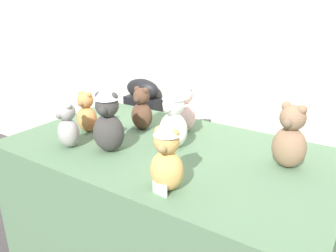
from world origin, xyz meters
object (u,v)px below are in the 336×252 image
at_px(instrument_case, 144,138).
at_px(teddy_bear_charcoal, 108,119).
at_px(teddy_bear_snow, 173,117).
at_px(teddy_bear_honey, 167,156).
at_px(teddy_bear_ash, 68,126).
at_px(teddy_bear_caramel, 86,113).
at_px(party_cup_red, 107,128).
at_px(teddy_bear_blush, 184,110).
at_px(teddy_bear_mocha, 290,138).
at_px(teddy_bear_cocoa, 142,110).
at_px(display_table, 168,211).

distance_m(instrument_case, teddy_bear_charcoal, 1.01).
distance_m(teddy_bear_snow, teddy_bear_honey, 0.42).
distance_m(teddy_bear_ash, teddy_bear_charcoal, 0.23).
xyz_separation_m(instrument_case, teddy_bear_caramel, (0.11, -0.67, 0.40)).
height_order(teddy_bear_snow, party_cup_red, teddy_bear_snow).
bearing_deg(teddy_bear_snow, teddy_bear_blush, 112.86).
xyz_separation_m(teddy_bear_honey, teddy_bear_mocha, (0.35, 0.47, -0.01)).
distance_m(teddy_bear_snow, teddy_bear_mocha, 0.56).
bearing_deg(teddy_bear_honey, teddy_bear_cocoa, 124.92).
xyz_separation_m(teddy_bear_honey, teddy_bear_charcoal, (-0.45, 0.15, 0.02)).
bearing_deg(display_table, teddy_bear_blush, 103.64).
height_order(teddy_bear_ash, party_cup_red, teddy_bear_ash).
bearing_deg(teddy_bear_snow, teddy_bear_charcoal, -133.86).
height_order(teddy_bear_snow, teddy_bear_charcoal, teddy_bear_charcoal).
relative_size(teddy_bear_blush, teddy_bear_ash, 1.14).
relative_size(display_table, teddy_bear_cocoa, 6.58).
relative_size(teddy_bear_blush, teddy_bear_charcoal, 0.79).
height_order(display_table, teddy_bear_snow, teddy_bear_snow).
height_order(instrument_case, teddy_bear_mocha, teddy_bear_mocha).
bearing_deg(teddy_bear_mocha, teddy_bear_ash, -146.83).
height_order(teddy_bear_honey, party_cup_red, teddy_bear_honey).
bearing_deg(teddy_bear_caramel, teddy_bear_honey, -25.78).
bearing_deg(party_cup_red, instrument_case, 111.76).
bearing_deg(teddy_bear_ash, display_table, 43.11).
bearing_deg(teddy_bear_cocoa, teddy_bear_honey, -44.34).
bearing_deg(display_table, teddy_bear_mocha, 12.50).
height_order(teddy_bear_mocha, teddy_bear_charcoal, teddy_bear_charcoal).
height_order(instrument_case, teddy_bear_honey, teddy_bear_honey).
relative_size(teddy_bear_cocoa, teddy_bear_caramel, 1.07).
bearing_deg(teddy_bear_cocoa, instrument_case, 127.07).
xyz_separation_m(teddy_bear_snow, teddy_bear_mocha, (0.55, 0.10, -0.02)).
height_order(teddy_bear_ash, teddy_bear_snow, teddy_bear_snow).
relative_size(teddy_bear_caramel, party_cup_red, 2.16).
relative_size(teddy_bear_mocha, party_cup_red, 2.73).
distance_m(display_table, teddy_bear_caramel, 0.72).
xyz_separation_m(teddy_bear_snow, party_cup_red, (-0.37, -0.09, -0.11)).
height_order(teddy_bear_blush, party_cup_red, teddy_bear_blush).
bearing_deg(teddy_bear_cocoa, teddy_bear_blush, 26.27).
distance_m(display_table, teddy_bear_blush, 0.58).
bearing_deg(teddy_bear_mocha, teddy_bear_cocoa, -169.63).
relative_size(teddy_bear_cocoa, party_cup_red, 2.30).
distance_m(teddy_bear_honey, teddy_bear_cocoa, 0.70).
xyz_separation_m(teddy_bear_ash, teddy_bear_caramel, (-0.08, 0.21, -0.00)).
xyz_separation_m(teddy_bear_ash, party_cup_red, (0.08, 0.20, -0.06)).
xyz_separation_m(instrument_case, teddy_bear_cocoa, (0.35, -0.46, 0.41)).
distance_m(teddy_bear_blush, teddy_bear_honey, 0.66).
bearing_deg(display_table, teddy_bear_cocoa, 152.23).
distance_m(teddy_bear_snow, party_cup_red, 0.40).
distance_m(teddy_bear_ash, teddy_bear_mocha, 1.07).
bearing_deg(teddy_bear_blush, teddy_bear_honey, -78.38).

